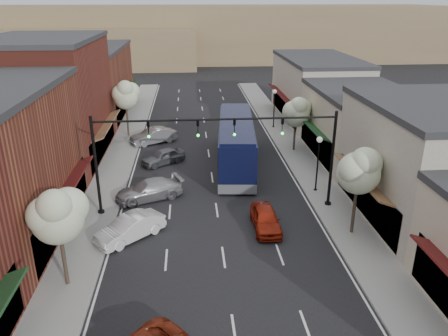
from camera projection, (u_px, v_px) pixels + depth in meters
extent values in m
plane|color=black|center=(226.00, 278.00, 23.38)|extent=(160.00, 160.00, 0.00)
cube|color=gray|center=(118.00, 160.00, 39.88)|extent=(2.80, 73.00, 0.15)
cube|color=gray|center=(298.00, 155.00, 41.14)|extent=(2.80, 73.00, 0.15)
cube|color=gray|center=(133.00, 160.00, 39.98)|extent=(0.25, 73.00, 0.17)
cube|color=gray|center=(284.00, 156.00, 41.03)|extent=(0.25, 73.00, 0.17)
cube|color=black|center=(60.00, 208.00, 27.60)|extent=(0.60, 11.90, 2.60)
cube|color=#4C1211|center=(69.00, 186.00, 27.11)|extent=(1.07, 9.80, 0.49)
cube|color=maroon|center=(48.00, 102.00, 38.93)|extent=(9.00, 14.00, 10.50)
cube|color=#2D2D30|center=(38.00, 39.00, 36.93)|extent=(9.20, 14.10, 0.40)
cube|color=black|center=(100.00, 140.00, 40.58)|extent=(0.60, 11.90, 2.60)
cube|color=brown|center=(107.00, 124.00, 40.09)|extent=(1.07, 9.80, 0.49)
cube|color=brown|center=(87.00, 83.00, 54.22)|extent=(9.00, 18.00, 8.00)
cube|color=#2D2D30|center=(83.00, 48.00, 52.68)|extent=(9.20, 18.10, 0.40)
cube|color=black|center=(123.00, 102.00, 55.42)|extent=(0.60, 15.30, 2.60)
cube|color=#183C1D|center=(129.00, 90.00, 54.93)|extent=(1.07, 12.60, 0.49)
cube|color=#B5AA9B|center=(428.00, 165.00, 28.61)|extent=(8.00, 12.00, 7.50)
cube|color=#2D2D30|center=(439.00, 106.00, 27.16)|extent=(8.20, 12.10, 0.40)
cube|color=black|center=(369.00, 197.00, 29.12)|extent=(0.60, 10.20, 2.60)
cube|color=brown|center=(360.00, 176.00, 28.51)|extent=(1.07, 8.40, 0.49)
cube|color=#BFAE97|center=(359.00, 126.00, 40.01)|extent=(8.00, 12.00, 6.00)
cube|color=#2D2D30|center=(363.00, 91.00, 38.83)|extent=(8.20, 12.10, 0.40)
cube|color=black|center=(319.00, 141.00, 40.24)|extent=(0.60, 10.20, 2.60)
cube|color=#183C1D|center=(311.00, 126.00, 39.63)|extent=(1.07, 8.40, 0.49)
cube|color=#B5AA9B|center=(317.00, 90.00, 52.81)|extent=(8.00, 16.00, 7.00)
cube|color=#2D2D30|center=(320.00, 59.00, 51.45)|extent=(8.20, 16.10, 0.40)
cube|color=black|center=(286.00, 106.00, 53.22)|extent=(0.60, 13.60, 2.60)
cube|color=#4C1211|center=(280.00, 94.00, 52.61)|extent=(1.07, 11.20, 0.49)
cube|color=#7A6647|center=(194.00, 32.00, 104.63)|extent=(120.00, 30.00, 12.00)
cube|color=#7A6647|center=(77.00, 47.00, 92.36)|extent=(50.00, 20.00, 8.00)
cylinder|color=black|center=(328.00, 204.00, 31.35)|extent=(0.44, 0.44, 0.30)
cylinder|color=black|center=(332.00, 160.00, 30.12)|extent=(0.20, 0.20, 7.00)
cylinder|color=black|center=(277.00, 118.00, 28.68)|extent=(8.00, 0.14, 0.14)
imported|color=black|center=(282.00, 127.00, 28.93)|extent=(0.18, 0.46, 1.10)
sphere|color=#19E533|center=(282.00, 133.00, 28.97)|extent=(0.18, 0.18, 0.18)
imported|color=black|center=(234.00, 128.00, 28.69)|extent=(0.18, 0.46, 1.10)
sphere|color=#19E533|center=(235.00, 135.00, 28.73)|extent=(0.18, 0.18, 0.18)
cylinder|color=black|center=(101.00, 212.00, 30.15)|extent=(0.44, 0.44, 0.30)
cylinder|color=black|center=(96.00, 167.00, 28.92)|extent=(0.20, 0.20, 7.00)
cylinder|color=black|center=(154.00, 121.00, 28.08)|extent=(8.00, 0.14, 0.14)
imported|color=black|center=(149.00, 130.00, 28.27)|extent=(0.18, 0.46, 1.10)
sphere|color=#19E533|center=(149.00, 137.00, 28.31)|extent=(0.18, 0.18, 0.18)
imported|color=black|center=(198.00, 129.00, 28.51)|extent=(0.18, 0.46, 1.10)
sphere|color=#19E533|center=(198.00, 135.00, 28.55)|extent=(0.18, 0.18, 0.18)
cylinder|color=#47382B|center=(354.00, 208.00, 27.03)|extent=(0.20, 0.20, 3.71)
sphere|color=beige|center=(358.00, 173.00, 26.18)|extent=(2.60, 2.60, 2.60)
sphere|color=beige|center=(366.00, 164.00, 26.33)|extent=(2.00, 2.00, 2.00)
sphere|color=beige|center=(354.00, 170.00, 25.75)|extent=(1.90, 1.90, 1.90)
sphere|color=beige|center=(365.00, 162.00, 25.39)|extent=(1.70, 1.70, 1.70)
cylinder|color=#47382B|center=(295.00, 135.00, 41.94)|extent=(0.20, 0.20, 3.33)
sphere|color=beige|center=(296.00, 114.00, 41.18)|extent=(2.60, 2.60, 2.60)
sphere|color=beige|center=(301.00, 108.00, 41.34)|extent=(2.00, 2.00, 2.00)
sphere|color=beige|center=(293.00, 111.00, 40.75)|extent=(1.90, 1.90, 1.90)
sphere|color=beige|center=(299.00, 106.00, 40.42)|extent=(1.70, 1.70, 1.70)
cylinder|color=#47382B|center=(64.00, 257.00, 22.11)|extent=(0.20, 0.20, 3.52)
sphere|color=beige|center=(58.00, 218.00, 21.31)|extent=(2.60, 2.60, 2.60)
sphere|color=beige|center=(68.00, 207.00, 21.46)|extent=(2.00, 2.00, 2.00)
sphere|color=beige|center=(46.00, 215.00, 20.88)|extent=(1.90, 1.90, 1.90)
sphere|color=beige|center=(54.00, 207.00, 20.53)|extent=(1.70, 1.70, 1.70)
cylinder|color=#47382B|center=(127.00, 119.00, 46.16)|extent=(0.20, 0.20, 3.84)
sphere|color=beige|center=(126.00, 97.00, 45.28)|extent=(2.60, 2.60, 2.60)
sphere|color=beige|center=(130.00, 92.00, 45.42)|extent=(2.00, 2.00, 2.00)
sphere|color=beige|center=(121.00, 94.00, 44.84)|extent=(1.90, 1.90, 1.90)
sphere|color=beige|center=(125.00, 89.00, 44.47)|extent=(1.70, 1.70, 1.70)
cylinder|color=black|center=(315.00, 190.00, 33.67)|extent=(0.28, 0.28, 0.20)
cylinder|color=black|center=(317.00, 168.00, 32.97)|extent=(0.12, 0.12, 4.00)
sphere|color=white|center=(320.00, 140.00, 32.16)|extent=(0.44, 0.44, 0.44)
cylinder|color=black|center=(273.00, 127.00, 49.89)|extent=(0.28, 0.28, 0.20)
cylinder|color=black|center=(274.00, 111.00, 49.20)|extent=(0.12, 0.12, 4.00)
sphere|color=white|center=(275.00, 91.00, 48.38)|extent=(0.44, 0.44, 0.44)
cube|color=black|center=(236.00, 142.00, 38.24)|extent=(4.09, 13.61, 3.46)
cube|color=#595B60|center=(236.00, 158.00, 38.81)|extent=(4.11, 13.63, 0.78)
cube|color=black|center=(236.00, 136.00, 38.06)|extent=(4.06, 12.54, 1.23)
cube|color=black|center=(236.00, 122.00, 37.59)|extent=(3.81, 13.05, 0.28)
cube|color=black|center=(238.00, 161.00, 31.79)|extent=(2.32, 0.29, 1.34)
cylinder|color=black|center=(220.00, 179.00, 34.47)|extent=(0.46, 1.19, 1.16)
cylinder|color=black|center=(254.00, 179.00, 34.45)|extent=(0.46, 1.19, 1.16)
cylinder|color=black|center=(222.00, 144.00, 42.78)|extent=(0.46, 1.19, 1.16)
cylinder|color=black|center=(249.00, 144.00, 42.76)|extent=(0.46, 1.19, 1.16)
cylinder|color=black|center=(222.00, 149.00, 41.33)|extent=(0.46, 1.19, 1.16)
cylinder|color=black|center=(249.00, 149.00, 41.31)|extent=(0.46, 1.19, 1.16)
imported|color=#981D0B|center=(265.00, 219.00, 28.11)|extent=(1.68, 4.13, 1.40)
imported|color=silver|center=(130.00, 228.00, 26.93)|extent=(4.39, 4.20, 1.49)
imported|color=#9FA0A4|center=(149.00, 190.00, 32.24)|extent=(5.41, 3.74, 1.45)
imported|color=#585A5F|center=(163.00, 157.00, 39.04)|extent=(4.28, 3.63, 1.38)
imported|color=#A0A0A5|center=(153.00, 136.00, 44.52)|extent=(4.93, 3.73, 1.56)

